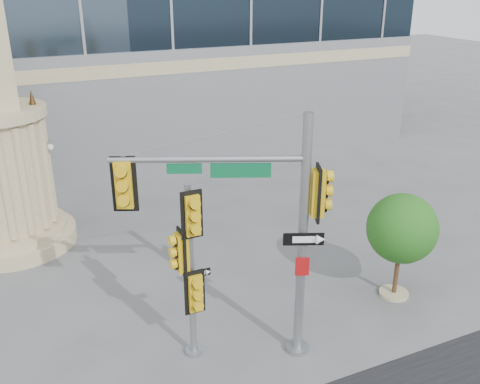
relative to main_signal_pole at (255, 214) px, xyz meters
name	(u,v)px	position (x,y,z in m)	size (l,w,h in m)	color
ground	(271,341)	(0.62, 0.16, -4.00)	(120.00, 120.00, 0.00)	#545456
main_signal_pole	(255,214)	(0.00, 0.00, 0.00)	(4.72, 2.35, 6.45)	slate
secondary_signal_pole	(190,262)	(-1.52, 0.46, -1.19)	(0.82, 0.61, 4.78)	slate
street_tree	(402,231)	(5.20, 0.62, -1.79)	(2.15, 2.10, 3.35)	tan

